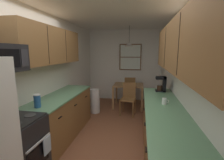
# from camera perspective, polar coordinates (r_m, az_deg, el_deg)

# --- Properties ---
(ground_plane) EXTENTS (12.00, 12.00, 0.00)m
(ground_plane) POSITION_cam_1_polar(r_m,az_deg,el_deg) (3.83, -0.10, -17.73)
(ground_plane) COLOR brown
(wall_left) EXTENTS (0.10, 9.00, 2.55)m
(wall_left) POSITION_cam_1_polar(r_m,az_deg,el_deg) (3.90, -20.01, 1.92)
(wall_left) COLOR white
(wall_left) RESTS_ON ground
(wall_right) EXTENTS (0.10, 9.00, 2.55)m
(wall_right) POSITION_cam_1_polar(r_m,az_deg,el_deg) (3.46, 22.48, 0.83)
(wall_right) COLOR white
(wall_right) RESTS_ON ground
(wall_back) EXTENTS (4.40, 0.10, 2.55)m
(wall_back) POSITION_cam_1_polar(r_m,az_deg,el_deg) (6.04, 4.39, 5.07)
(wall_back) COLOR white
(wall_back) RESTS_ON ground
(ceiling_slab) EXTENTS (4.40, 9.00, 0.08)m
(ceiling_slab) POSITION_cam_1_polar(r_m,az_deg,el_deg) (3.49, -0.11, 23.38)
(ceiling_slab) COLOR white
(stove_range) EXTENTS (0.66, 0.60, 1.10)m
(stove_range) POSITION_cam_1_polar(r_m,az_deg,el_deg) (2.68, -30.45, -20.61)
(stove_range) COLOR black
(stove_range) RESTS_ON ground
(counter_left) EXTENTS (0.64, 1.98, 0.90)m
(counter_left) POSITION_cam_1_polar(r_m,az_deg,el_deg) (3.65, -17.07, -11.82)
(counter_left) COLOR brown
(counter_left) RESTS_ON ground
(upper_cabinets_left) EXTENTS (0.33, 2.06, 0.70)m
(upper_cabinets_left) POSITION_cam_1_polar(r_m,az_deg,el_deg) (3.43, -20.80, 11.14)
(upper_cabinets_left) COLOR brown
(counter_right) EXTENTS (0.64, 3.31, 0.90)m
(counter_right) POSITION_cam_1_polar(r_m,az_deg,el_deg) (2.71, 18.29, -19.80)
(counter_right) COLOR brown
(counter_right) RESTS_ON ground
(upper_cabinets_right) EXTENTS (0.33, 2.99, 0.69)m
(upper_cabinets_right) POSITION_cam_1_polar(r_m,az_deg,el_deg) (2.35, 23.75, 10.79)
(upper_cabinets_right) COLOR brown
(dining_table) EXTENTS (0.93, 0.74, 0.75)m
(dining_table) POSITION_cam_1_polar(r_m,az_deg,el_deg) (5.22, 5.77, -2.93)
(dining_table) COLOR olive
(dining_table) RESTS_ON ground
(dining_chair_near) EXTENTS (0.44, 0.44, 0.90)m
(dining_chair_near) POSITION_cam_1_polar(r_m,az_deg,el_deg) (4.69, 5.80, -5.95)
(dining_chair_near) COLOR brown
(dining_chair_near) RESTS_ON ground
(dining_chair_far) EXTENTS (0.43, 0.43, 0.90)m
(dining_chair_far) POSITION_cam_1_polar(r_m,az_deg,el_deg) (5.81, 6.26, -2.88)
(dining_chair_far) COLOR brown
(dining_chair_far) RESTS_ON ground
(pendant_light) EXTENTS (0.33, 0.33, 0.61)m
(pendant_light) POSITION_cam_1_polar(r_m,az_deg,el_deg) (5.10, 6.04, 12.24)
(pendant_light) COLOR black
(back_window) EXTENTS (0.79, 0.05, 0.94)m
(back_window) POSITION_cam_1_polar(r_m,az_deg,el_deg) (5.93, 6.43, 7.97)
(back_window) COLOR brown
(trash_bin) EXTENTS (0.28, 0.28, 0.70)m
(trash_bin) POSITION_cam_1_polar(r_m,az_deg,el_deg) (4.84, -5.99, -7.32)
(trash_bin) COLOR white
(trash_bin) RESTS_ON ground
(storage_canister) EXTENTS (0.11, 0.11, 0.21)m
(storage_canister) POSITION_cam_1_polar(r_m,az_deg,el_deg) (2.85, -24.76, -6.64)
(storage_canister) COLOR #265999
(storage_canister) RESTS_ON counter_left
(dish_towel) EXTENTS (0.02, 0.16, 0.24)m
(dish_towel) POSITION_cam_1_polar(r_m,az_deg,el_deg) (2.58, -21.78, -20.46)
(dish_towel) COLOR silver
(coffee_maker) EXTENTS (0.22, 0.18, 0.34)m
(coffee_maker) POSITION_cam_1_polar(r_m,az_deg,el_deg) (3.78, 17.19, -1.25)
(coffee_maker) COLOR black
(coffee_maker) RESTS_ON counter_right
(mug_spare) EXTENTS (0.11, 0.08, 0.11)m
(mug_spare) POSITION_cam_1_polar(r_m,az_deg,el_deg) (2.88, 17.91, -7.11)
(mug_spare) COLOR white
(mug_spare) RESTS_ON counter_right
(table_serving_bowl) EXTENTS (0.16, 0.16, 0.06)m
(table_serving_bowl) POSITION_cam_1_polar(r_m,az_deg,el_deg) (5.18, 4.66, -1.27)
(table_serving_bowl) COLOR #E0D14C
(table_serving_bowl) RESTS_ON dining_table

